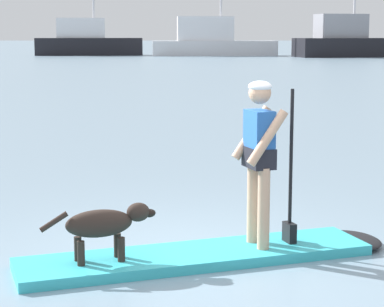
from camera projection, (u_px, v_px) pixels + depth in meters
The scene contains 7 objects.
ground_plane at pixel (192, 261), 7.19m from camera, with size 400.00×400.00×0.00m, color gray.
paddleboard at pixel (215, 254), 7.26m from camera, with size 3.79×1.93×0.10m.
person_paddler at pixel (257, 151), 7.24m from camera, with size 0.67×0.58×1.64m.
dog at pixel (101, 224), 6.83m from camera, with size 1.05×0.44×0.53m.
moored_boat_starboard at pixel (83, 41), 72.02m from camera, with size 10.53×3.77×10.10m.
moored_boat_center at pixel (208, 41), 70.77m from camera, with size 12.01×3.27×11.00m.
moored_boat_port at pixel (342, 41), 67.37m from camera, with size 10.11×5.46×11.51m.
Camera 1 is at (-0.04, -6.93, 2.20)m, focal length 69.16 mm.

